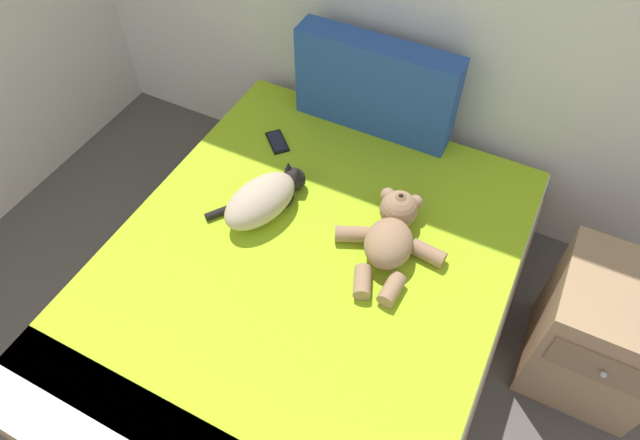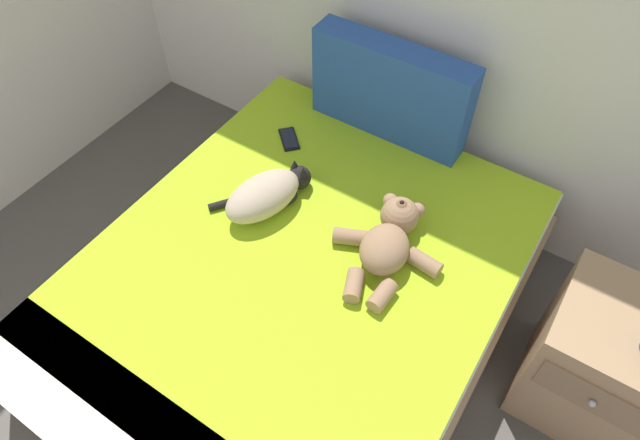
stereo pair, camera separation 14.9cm
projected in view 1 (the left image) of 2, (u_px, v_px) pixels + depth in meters
bed at (303, 301)px, 2.28m from camera, size 1.53×1.91×0.49m
patterned_cushion at (375, 87)px, 2.42m from camera, size 0.72×0.14×0.44m
cat at (264, 199)px, 2.21m from camera, size 0.33×0.42×0.15m
teddy_bear at (391, 234)px, 2.09m from camera, size 0.44×0.50×0.16m
cell_phone at (277, 142)px, 2.51m from camera, size 0.16×0.15×0.01m
nightstand at (601, 334)px, 2.13m from camera, size 0.44×0.49×0.58m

